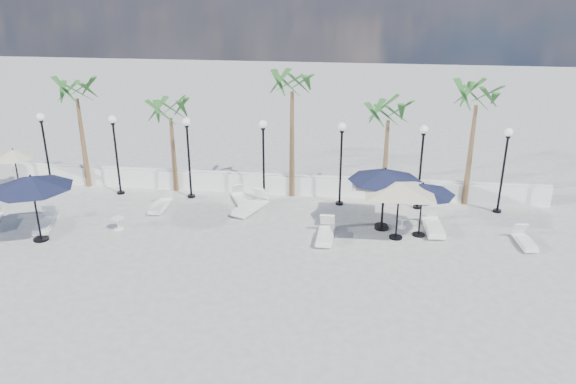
# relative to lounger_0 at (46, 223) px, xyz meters

# --- Properties ---
(ground) EXTENTS (100.00, 100.00, 0.00)m
(ground) POSITION_rel_lounger_0_xyz_m (8.48, -2.35, -0.23)
(ground) COLOR gray
(ground) RESTS_ON ground
(balustrade) EXTENTS (26.00, 0.30, 1.01)m
(balustrade) POSITION_rel_lounger_0_xyz_m (8.48, 5.15, 0.24)
(balustrade) COLOR white
(balustrade) RESTS_ON ground
(lamppost_0) EXTENTS (0.36, 0.36, 3.84)m
(lamppost_0) POSITION_rel_lounger_0_xyz_m (-2.02, 4.15, 2.26)
(lamppost_0) COLOR black
(lamppost_0) RESTS_ON ground
(lamppost_1) EXTENTS (0.36, 0.36, 3.84)m
(lamppost_1) POSITION_rel_lounger_0_xyz_m (1.48, 4.15, 2.26)
(lamppost_1) COLOR black
(lamppost_1) RESTS_ON ground
(lamppost_2) EXTENTS (0.36, 0.36, 3.84)m
(lamppost_2) POSITION_rel_lounger_0_xyz_m (4.98, 4.15, 2.26)
(lamppost_2) COLOR black
(lamppost_2) RESTS_ON ground
(lamppost_3) EXTENTS (0.36, 0.36, 3.84)m
(lamppost_3) POSITION_rel_lounger_0_xyz_m (8.48, 4.15, 2.26)
(lamppost_3) COLOR black
(lamppost_3) RESTS_ON ground
(lamppost_4) EXTENTS (0.36, 0.36, 3.84)m
(lamppost_4) POSITION_rel_lounger_0_xyz_m (11.98, 4.15, 2.26)
(lamppost_4) COLOR black
(lamppost_4) RESTS_ON ground
(lamppost_5) EXTENTS (0.36, 0.36, 3.84)m
(lamppost_5) POSITION_rel_lounger_0_xyz_m (15.48, 4.15, 2.26)
(lamppost_5) COLOR black
(lamppost_5) RESTS_ON ground
(lamppost_6) EXTENTS (0.36, 0.36, 3.84)m
(lamppost_6) POSITION_rel_lounger_0_xyz_m (18.98, 4.15, 2.26)
(lamppost_6) COLOR black
(lamppost_6) RESTS_ON ground
(palm_0) EXTENTS (2.60, 2.60, 5.50)m
(palm_0) POSITION_rel_lounger_0_xyz_m (-0.52, 4.95, 4.30)
(palm_0) COLOR brown
(palm_0) RESTS_ON ground
(palm_1) EXTENTS (2.60, 2.60, 4.70)m
(palm_1) POSITION_rel_lounger_0_xyz_m (3.98, 4.95, 3.53)
(palm_1) COLOR brown
(palm_1) RESTS_ON ground
(palm_2) EXTENTS (2.60, 2.60, 6.10)m
(palm_2) POSITION_rel_lounger_0_xyz_m (9.68, 4.95, 4.89)
(palm_2) COLOR brown
(palm_2) RESTS_ON ground
(palm_3) EXTENTS (2.60, 2.60, 4.90)m
(palm_3) POSITION_rel_lounger_0_xyz_m (13.98, 4.95, 3.72)
(palm_3) COLOR brown
(palm_3) RESTS_ON ground
(palm_4) EXTENTS (2.60, 2.60, 5.70)m
(palm_4) POSITION_rel_lounger_0_xyz_m (17.68, 4.95, 4.50)
(palm_4) COLOR brown
(palm_4) RESTS_ON ground
(lounger_0) EXTENTS (0.98, 1.91, 0.68)m
(lounger_0) POSITION_rel_lounger_0_xyz_m (0.00, 0.00, 0.00)
(lounger_0) COLOR white
(lounger_0) RESTS_ON ground
(lounger_2) EXTENTS (0.61, 1.81, 0.68)m
(lounger_2) POSITION_rel_lounger_0_xyz_m (4.02, 2.59, -0.00)
(lounger_2) COLOR white
(lounger_2) RESTS_ON ground
(lounger_3) EXTENTS (1.14, 1.68, 0.60)m
(lounger_3) POSITION_rel_lounger_0_xyz_m (7.41, 3.87, -0.03)
(lounger_3) COLOR white
(lounger_3) RESTS_ON ground
(lounger_4) EXTENTS (0.69, 1.95, 0.72)m
(lounger_4) POSITION_rel_lounger_0_xyz_m (11.58, 0.45, 0.01)
(lounger_4) COLOR white
(lounger_4) RESTS_ON ground
(lounger_5) EXTENTS (1.41, 2.22, 0.79)m
(lounger_5) POSITION_rel_lounger_0_xyz_m (8.09, 2.84, 0.04)
(lounger_5) COLOR white
(lounger_5) RESTS_ON ground
(lounger_6) EXTENTS (0.68, 1.68, 0.61)m
(lounger_6) POSITION_rel_lounger_0_xyz_m (19.32, 0.90, -0.02)
(lounger_6) COLOR white
(lounger_6) RESTS_ON ground
(lounger_7) EXTENTS (0.79, 2.12, 0.78)m
(lounger_7) POSITION_rel_lounger_0_xyz_m (15.92, 1.79, 0.03)
(lounger_7) COLOR white
(lounger_7) RESTS_ON ground
(side_table_0) EXTENTS (0.57, 0.57, 0.55)m
(side_table_0) POSITION_rel_lounger_0_xyz_m (-0.27, 0.83, 0.10)
(side_table_0) COLOR white
(side_table_0) RESTS_ON ground
(side_table_1) EXTENTS (0.54, 0.54, 0.52)m
(side_table_1) POSITION_rel_lounger_0_xyz_m (3.02, 0.28, 0.09)
(side_table_1) COLOR white
(side_table_1) RESTS_ON ground
(side_table_2) EXTENTS (0.45, 0.45, 0.44)m
(side_table_2) POSITION_rel_lounger_0_xyz_m (14.69, 1.95, 0.04)
(side_table_2) COLOR white
(side_table_2) RESTS_ON ground
(parasol_navy_left) EXTENTS (3.13, 3.13, 2.76)m
(parasol_navy_left) POSITION_rel_lounger_0_xyz_m (0.36, -1.05, 2.20)
(parasol_navy_left) COLOR black
(parasol_navy_left) RESTS_ON ground
(parasol_navy_mid) EXTENTS (2.56, 2.56, 2.29)m
(parasol_navy_mid) POSITION_rel_lounger_0_xyz_m (15.30, 1.28, 1.79)
(parasol_navy_mid) COLOR black
(parasol_navy_mid) RESTS_ON ground
(parasol_navy_right) EXTENTS (2.99, 2.99, 2.68)m
(parasol_navy_right) POSITION_rel_lounger_0_xyz_m (13.84, 1.75, 2.13)
(parasol_navy_right) COLOR black
(parasol_navy_right) RESTS_ON ground
(parasol_cream_sq_a) EXTENTS (5.22, 5.22, 2.56)m
(parasol_cream_sq_a) POSITION_rel_lounger_0_xyz_m (14.37, 0.91, 2.14)
(parasol_cream_sq_a) COLOR black
(parasol_cream_sq_a) RESTS_ON ground
(parasol_cream_sq_b) EXTENTS (5.13, 5.13, 2.57)m
(parasol_cream_sq_b) POSITION_rel_lounger_0_xyz_m (13.82, 1.98, 2.15)
(parasol_cream_sq_b) COLOR black
(parasol_cream_sq_b) RESTS_ON ground
(parasol_cream_small) EXTENTS (1.77, 1.77, 2.17)m
(parasol_cream_small) POSITION_rel_lounger_0_xyz_m (-3.52, 3.85, 1.62)
(parasol_cream_small) COLOR black
(parasol_cream_small) RESTS_ON ground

